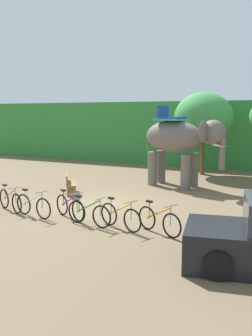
% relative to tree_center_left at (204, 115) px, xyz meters
% --- Properties ---
extents(ground_plane, '(80.00, 80.00, 0.00)m').
position_rel_tree_center_left_xyz_m(ground_plane, '(-1.94, -8.79, -3.32)').
color(ground_plane, brown).
extents(foliage_hedge, '(36.00, 6.00, 4.19)m').
position_rel_tree_center_left_xyz_m(foliage_hedge, '(-1.94, 5.21, -1.22)').
color(foliage_hedge, '#338438').
rests_on(foliage_hedge, ground).
extents(tree_center_left, '(3.00, 3.00, 4.42)m').
position_rel_tree_center_left_xyz_m(tree_center_left, '(0.00, 0.00, 0.00)').
color(tree_center_left, brown).
rests_on(tree_center_left, ground).
extents(tree_far_left, '(3.21, 3.21, 4.59)m').
position_rel_tree_center_left_xyz_m(tree_far_left, '(0.08, -0.30, -0.13)').
color(tree_far_left, brown).
rests_on(tree_far_left, ground).
extents(elephant, '(4.25, 2.42, 3.78)m').
position_rel_tree_center_left_xyz_m(elephant, '(-0.02, -4.22, -1.11)').
color(elephant, '#665E56').
rests_on(elephant, ground).
extents(bike_pink, '(1.61, 0.76, 0.92)m').
position_rel_tree_center_left_xyz_m(bike_pink, '(-4.05, -11.00, -2.93)').
color(bike_pink, black).
rests_on(bike_pink, ground).
extents(bike_white, '(1.69, 0.52, 0.92)m').
position_rel_tree_center_left_xyz_m(bike_white, '(-2.81, -11.26, -2.93)').
color(bike_white, black).
rests_on(bike_white, ground).
extents(bike_purple, '(1.58, 0.81, 0.92)m').
position_rel_tree_center_left_xyz_m(bike_purple, '(-1.62, -10.86, -2.93)').
color(bike_purple, black).
rests_on(bike_purple, ground).
extents(bike_green, '(1.70, 0.52, 0.92)m').
position_rel_tree_center_left_xyz_m(bike_green, '(-0.63, -11.27, -2.93)').
color(bike_green, black).
rests_on(bike_green, ground).
extents(bike_yellow, '(1.63, 0.70, 0.92)m').
position_rel_tree_center_left_xyz_m(bike_yellow, '(0.39, -11.15, -2.93)').
color(bike_yellow, black).
rests_on(bike_yellow, ground).
extents(bike_orange, '(1.58, 0.80, 0.92)m').
position_rel_tree_center_left_xyz_m(bike_orange, '(1.59, -11.06, -2.93)').
color(bike_orange, black).
rests_on(bike_orange, ground).
extents(wooden_bench, '(1.19, 1.46, 0.89)m').
position_rel_tree_center_left_xyz_m(wooden_bench, '(-3.77, -7.74, -2.84)').
color(wooden_bench, brown).
rests_on(wooden_bench, ground).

